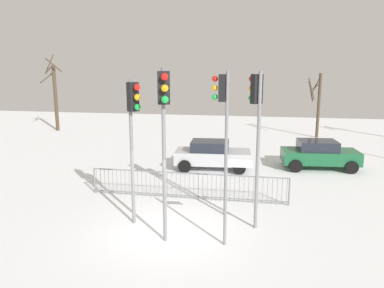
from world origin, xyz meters
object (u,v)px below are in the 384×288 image
car_silver_near (212,154)px  direction_sign_post (228,193)px  traffic_light_foreground_right (164,118)px  bare_tree_centre (318,103)px  traffic_light_foreground_left (133,120)px  traffic_light_rear_right (256,115)px  bare_tree_right (55,95)px  traffic_light_mid_right (223,112)px  car_green_far (319,154)px

car_silver_near → direction_sign_post: bearing=-83.4°
traffic_light_foreground_right → bare_tree_centre: traffic_light_foreground_right is taller
traffic_light_foreground_left → traffic_light_foreground_right: (1.29, -1.11, 0.24)m
traffic_light_foreground_left → traffic_light_rear_right: traffic_light_rear_right is taller
traffic_light_rear_right → direction_sign_post: size_ratio=1.78×
direction_sign_post → bare_tree_right: (-15.92, 18.06, 1.38)m
car_silver_near → bare_tree_right: bare_tree_right is taller
traffic_light_mid_right → direction_sign_post: 3.09m
traffic_light_rear_right → car_green_far: 9.00m
traffic_light_foreground_left → bare_tree_right: (-12.82, 17.13, -0.52)m
car_silver_near → traffic_light_foreground_right: bearing=-95.7°
traffic_light_foreground_right → direction_sign_post: traffic_light_foreground_right is taller
traffic_light_foreground_left → bare_tree_right: size_ratio=0.76×
traffic_light_foreground_right → car_green_far: 11.51m
traffic_light_mid_right → bare_tree_right: size_ratio=0.80×
car_green_far → bare_tree_centre: 9.53m
bare_tree_centre → traffic_light_rear_right: bearing=-104.1°
traffic_light_rear_right → bare_tree_right: bearing=96.6°
bare_tree_centre → traffic_light_foreground_left: bearing=-114.6°
direction_sign_post → car_silver_near: direction_sign_post is taller
traffic_light_foreground_right → traffic_light_rear_right: bearing=-168.2°
traffic_light_mid_right → traffic_light_foreground_right: bearing=151.6°
traffic_light_foreground_right → car_silver_near: 8.96m
car_silver_near → bare_tree_centre: bearing=53.9°
traffic_light_mid_right → bare_tree_centre: bearing=-17.1°
traffic_light_mid_right → car_green_far: 8.80m
bare_tree_centre → bare_tree_right: 20.96m
traffic_light_mid_right → traffic_light_foreground_right: (-1.39, -2.44, 0.08)m
traffic_light_foreground_right → traffic_light_rear_right: 3.00m
traffic_light_foreground_right → bare_tree_right: (-14.12, 18.23, -0.76)m
car_green_far → bare_tree_centre: bearing=78.0°
bare_tree_centre → bare_tree_right: size_ratio=0.76×
traffic_light_mid_right → direction_sign_post: (0.41, -2.27, -2.06)m
traffic_light_foreground_right → direction_sign_post: size_ratio=1.81×
traffic_light_foreground_left → traffic_light_rear_right: 3.85m
car_silver_near → bare_tree_centre: bare_tree_centre is taller
traffic_light_rear_right → bare_tree_right: 23.50m
traffic_light_foreground_right → car_silver_near: (0.28, 8.45, -2.96)m
car_green_far → bare_tree_right: (-19.82, 8.68, 2.20)m
traffic_light_foreground_left → car_silver_near: (1.57, 7.35, -2.72)m
traffic_light_foreground_right → car_green_far: (5.70, 9.55, -2.96)m
bare_tree_right → car_silver_near: bearing=-34.2°
direction_sign_post → bare_tree_centre: 19.35m
direction_sign_post → bare_tree_right: size_ratio=0.45×
car_silver_near → bare_tree_centre: size_ratio=0.82×
traffic_light_mid_right → traffic_light_rear_right: (1.12, -0.80, 0.01)m
traffic_light_foreground_left → traffic_light_rear_right: (3.81, 0.54, 0.17)m
traffic_light_foreground_left → traffic_light_foreground_right: 1.72m
traffic_light_foreground_left → car_green_far: 11.30m
direction_sign_post → car_silver_near: size_ratio=0.72×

